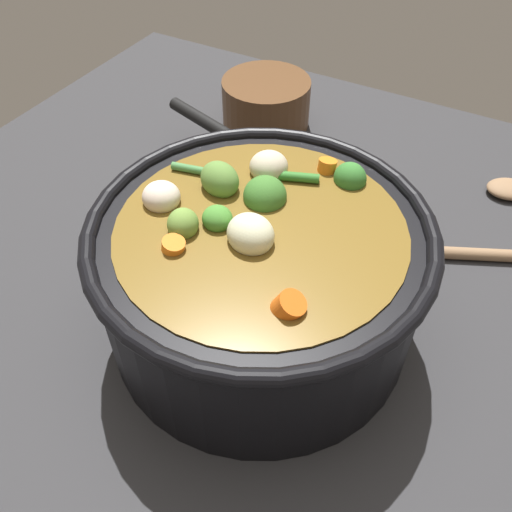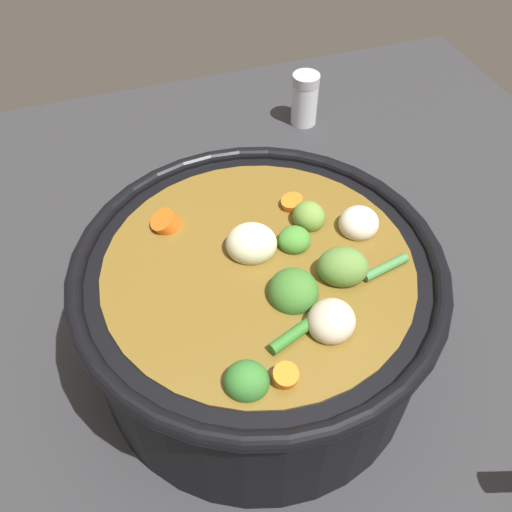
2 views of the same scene
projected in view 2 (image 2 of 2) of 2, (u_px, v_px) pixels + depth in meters
ground_plane at (258, 353)px, 0.59m from camera, size 1.10×1.10×0.00m
cooking_pot at (259, 309)px, 0.53m from camera, size 0.33×0.33×0.17m
salt_shaker at (305, 99)px, 0.83m from camera, size 0.04×0.04×0.08m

